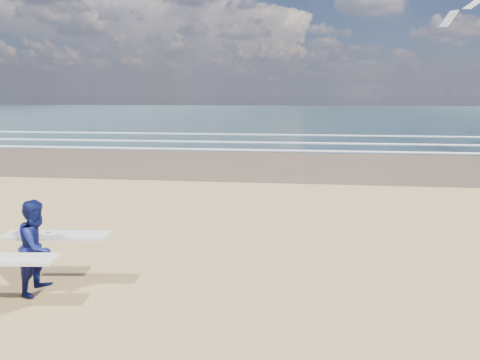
# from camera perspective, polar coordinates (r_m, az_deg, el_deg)

# --- Properties ---
(ocean) EXTENTS (220.00, 100.00, 0.02)m
(ocean) POSITION_cam_1_polar(r_m,az_deg,el_deg) (80.49, 17.55, 8.27)
(ocean) COLOR #182D34
(ocean) RESTS_ON ground
(surfer_far) EXTENTS (2.24, 1.21, 1.94)m
(surfer_far) POSITION_cam_1_polar(r_m,az_deg,el_deg) (9.77, -25.20, -7.87)
(surfer_far) COLOR #0D144E
(surfer_far) RESTS_ON ground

